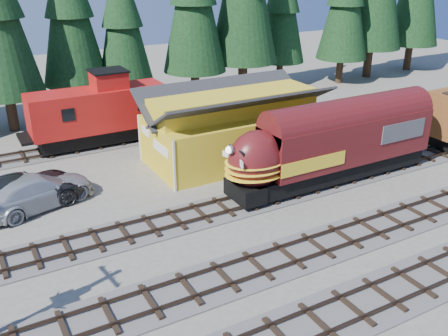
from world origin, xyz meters
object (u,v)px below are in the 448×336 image
caboose (99,112)px  pickup_truck_b (36,191)px  depot (234,119)px  pickup_truck_a (23,191)px  locomotive (327,148)px

caboose → pickup_truck_b: bearing=-127.2°
caboose → pickup_truck_b: caboose is taller
pickup_truck_b → caboose: bearing=-55.4°
depot → pickup_truck_a: size_ratio=1.79×
locomotive → pickup_truck_b: locomotive is taller
locomotive → pickup_truck_a: locomotive is taller
caboose → pickup_truck_a: size_ratio=1.43×
caboose → pickup_truck_a: bearing=-131.4°
locomotive → caboose: (-10.54, 14.00, 0.21)m
pickup_truck_a → pickup_truck_b: bearing=-129.5°
depot → caboose: size_ratio=1.25×
locomotive → caboose: caboose is taller
locomotive → pickup_truck_a: bearing=161.1°
depot → pickup_truck_b: size_ratio=1.88×
caboose → pickup_truck_a: (-7.02, -7.98, -1.64)m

